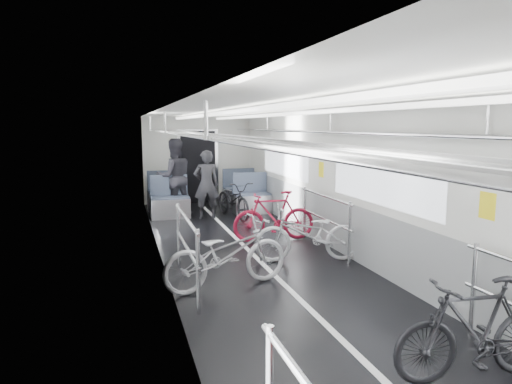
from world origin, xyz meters
TOP-DOWN VIEW (x-y plane):
  - car_shell at (0.00, 1.78)m, footprint 3.02×14.01m
  - bike_left_far at (-0.77, 0.06)m, footprint 1.86×0.97m
  - bike_right_near at (0.74, -2.73)m, footprint 1.54×0.56m
  - bike_right_mid at (0.74, 0.86)m, footprint 1.80×0.91m
  - bike_right_far at (0.64, 2.25)m, footprint 1.59×0.52m
  - bike_aisle at (0.42, 4.57)m, footprint 0.88×1.74m
  - person_standing at (-0.19, 4.67)m, footprint 0.59×0.40m
  - person_seated at (-0.85, 5.36)m, footprint 0.99×0.82m

SIDE VIEW (x-z plane):
  - bike_aisle at x=0.42m, z-range 0.00..0.87m
  - bike_right_near at x=0.74m, z-range 0.00..0.90m
  - bike_right_mid at x=0.74m, z-range 0.00..0.90m
  - bike_left_far at x=-0.77m, z-range 0.00..0.93m
  - bike_right_far at x=0.64m, z-range 0.00..0.94m
  - person_standing at x=-0.19m, z-range 0.00..1.60m
  - person_seated at x=-0.85m, z-range 0.00..1.85m
  - car_shell at x=0.00m, z-range -0.08..2.33m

